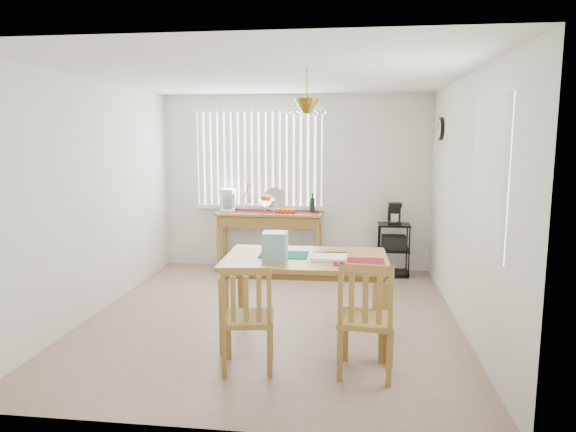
# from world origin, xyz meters

# --- Properties ---
(ground) EXTENTS (4.00, 4.50, 0.01)m
(ground) POSITION_xyz_m (0.00, 0.00, -0.01)
(ground) COLOR #A1816D
(room_shell) EXTENTS (4.20, 4.70, 2.70)m
(room_shell) POSITION_xyz_m (0.00, 0.01, 1.69)
(room_shell) COLOR silver
(room_shell) RESTS_ON ground
(sideboard) EXTENTS (1.55, 0.44, 0.87)m
(sideboard) POSITION_xyz_m (-0.35, 2.01, 0.66)
(sideboard) COLOR #A27A37
(sideboard) RESTS_ON ground
(sideboard_items) EXTENTS (1.48, 0.37, 0.67)m
(sideboard_items) POSITION_xyz_m (-0.60, 2.02, 1.01)
(sideboard_items) COLOR maroon
(sideboard_items) RESTS_ON sideboard
(wire_cart) EXTENTS (0.44, 0.36, 0.75)m
(wire_cart) POSITION_xyz_m (1.45, 1.92, 0.45)
(wire_cart) COLOR black
(wire_cart) RESTS_ON ground
(cart_items) EXTENTS (0.18, 0.21, 0.31)m
(cart_items) POSITION_xyz_m (1.45, 1.92, 0.90)
(cart_items) COLOR black
(cart_items) RESTS_ON wire_cart
(dining_table) EXTENTS (1.58, 1.03, 0.83)m
(dining_table) POSITION_xyz_m (0.42, -0.60, 0.74)
(dining_table) COLOR #A27A37
(dining_table) RESTS_ON ground
(table_items) EXTENTS (1.20, 0.55, 0.27)m
(table_items) POSITION_xyz_m (0.27, -0.74, 0.93)
(table_items) COLOR #126752
(table_items) RESTS_ON dining_table
(chair_left) EXTENTS (0.49, 0.49, 0.94)m
(chair_left) POSITION_xyz_m (-0.01, -1.34, 0.46)
(chair_left) COLOR #A27A37
(chair_left) RESTS_ON ground
(chair_right) EXTENTS (0.51, 0.51, 0.99)m
(chair_right) POSITION_xyz_m (0.98, -1.31, 0.49)
(chair_right) COLOR #A27A37
(chair_right) RESTS_ON ground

